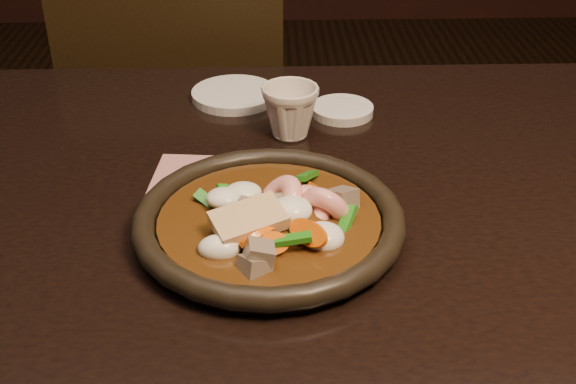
{
  "coord_description": "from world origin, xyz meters",
  "views": [
    {
      "loc": [
        0.03,
        -0.71,
        1.21
      ],
      "look_at": [
        0.05,
        -0.04,
        0.8
      ],
      "focal_mm": 45.0,
      "sensor_mm": 36.0,
      "label": 1
    }
  ],
  "objects_px": {
    "table": "(247,262)",
    "plate": "(269,222)",
    "tea_cup": "(290,110)",
    "chair": "(184,142)"
  },
  "relations": [
    {
      "from": "table",
      "to": "plate",
      "type": "bearing_deg",
      "value": -59.93
    },
    {
      "from": "table",
      "to": "plate",
      "type": "height_order",
      "value": "plate"
    },
    {
      "from": "table",
      "to": "tea_cup",
      "type": "height_order",
      "value": "tea_cup"
    },
    {
      "from": "chair",
      "to": "tea_cup",
      "type": "xyz_separation_m",
      "value": [
        0.21,
        -0.47,
        0.29
      ]
    },
    {
      "from": "chair",
      "to": "plate",
      "type": "xyz_separation_m",
      "value": [
        0.18,
        -0.71,
        0.27
      ]
    },
    {
      "from": "plate",
      "to": "tea_cup",
      "type": "xyz_separation_m",
      "value": [
        0.03,
        0.24,
        0.02
      ]
    },
    {
      "from": "table",
      "to": "tea_cup",
      "type": "relative_size",
      "value": 20.18
    },
    {
      "from": "chair",
      "to": "tea_cup",
      "type": "relative_size",
      "value": 11.57
    },
    {
      "from": "table",
      "to": "tea_cup",
      "type": "distance_m",
      "value": 0.23
    },
    {
      "from": "table",
      "to": "plate",
      "type": "distance_m",
      "value": 0.11
    }
  ]
}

